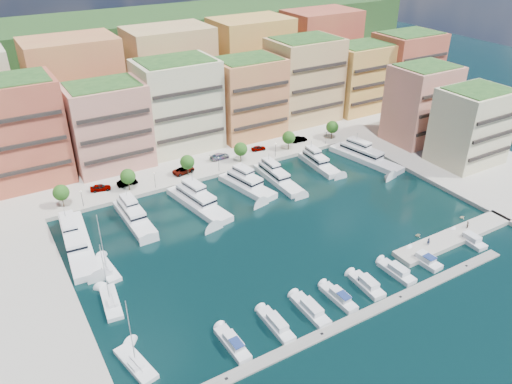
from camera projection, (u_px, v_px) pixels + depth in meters
ground at (283, 229)px, 111.21m from camera, size 400.00×400.00×0.00m
north_quay at (175, 136)px, 157.72m from camera, size 220.00×64.00×2.00m
east_quay at (493, 178)px, 132.84m from camera, size 34.00×76.00×2.00m
hillside at (127, 95)px, 193.72m from camera, size 240.00×40.00×58.00m
south_pontoon at (363, 316)px, 87.37m from camera, size 72.00×2.20×0.35m
finger_pier at (454, 239)px, 108.08m from camera, size 32.00×5.00×2.00m
apartment_1 at (21, 132)px, 123.61m from camera, size 20.00×16.50×26.80m
apartment_2 at (108, 126)px, 132.45m from camera, size 20.00×15.50×22.80m
apartment_3 at (178, 105)px, 142.57m from camera, size 22.00×16.50×25.80m
apartment_4 at (248, 97)px, 151.36m from camera, size 20.00×15.50×23.80m
apartment_5 at (304, 80)px, 161.93m from camera, size 22.00×16.50×26.80m
apartment_6 at (359, 78)px, 171.21m from camera, size 20.00×15.50×22.80m
apartment_7 at (406, 68)px, 178.14m from camera, size 22.00×16.50×24.80m
apartment_east_a at (421, 104)px, 147.82m from camera, size 18.00×14.50×22.80m
apartment_east_b at (471, 126)px, 134.80m from camera, size 18.00×14.50×20.80m
backblock_1 at (76, 89)px, 147.76m from camera, size 26.00×18.00×30.00m
backblock_2 at (171, 75)px, 161.13m from camera, size 26.00×18.00×30.00m
backblock_3 at (251, 62)px, 174.50m from camera, size 26.00×18.00×30.00m
backblock_4 at (320, 52)px, 187.87m from camera, size 26.00×18.00×30.00m
tree_0 at (61, 193)px, 116.20m from camera, size 3.80×3.80×5.65m
tree_1 at (128, 176)px, 123.33m from camera, size 3.80×3.80×5.65m
tree_2 at (187, 162)px, 130.46m from camera, size 3.80×3.80×5.65m
tree_3 at (241, 149)px, 137.59m from camera, size 3.80×3.80×5.65m
tree_4 at (289, 138)px, 144.72m from camera, size 3.80×3.80×5.65m
tree_5 at (332, 127)px, 151.85m from camera, size 3.80×3.80×5.65m
lamppost_0 at (82, 196)px, 116.70m from camera, size 0.30×0.30×4.20m
lamppost_1 at (155, 178)px, 124.72m from camera, size 0.30×0.30×4.20m
lamppost_2 at (219, 162)px, 132.75m from camera, size 0.30×0.30×4.20m
lamppost_3 at (276, 148)px, 140.77m from camera, size 0.30×0.30×4.20m
lamppost_4 at (326, 135)px, 148.79m from camera, size 0.30×0.30×4.20m
yacht_0 at (76, 240)px, 105.52m from camera, size 7.18×25.48×7.30m
yacht_1 at (134, 216)px, 114.07m from camera, size 4.83×18.02×7.30m
yacht_2 at (197, 201)px, 119.84m from camera, size 8.49×21.51×7.30m
yacht_3 at (246, 184)px, 127.53m from camera, size 8.40×17.96×7.30m
yacht_4 at (276, 177)px, 130.88m from camera, size 4.52×19.13×7.30m
yacht_5 at (318, 162)px, 138.59m from camera, size 5.07×15.88×7.30m
yacht_6 at (363, 156)px, 142.11m from camera, size 9.11×23.55×7.30m
cruiser_1 at (233, 344)px, 80.89m from camera, size 2.64×8.57×2.66m
cruiser_2 at (276, 325)px, 84.66m from camera, size 2.45×8.92×2.55m
cruiser_3 at (310, 310)px, 87.86m from camera, size 2.67×9.12×2.55m
cruiser_4 at (339, 298)px, 90.66m from camera, size 2.60×8.41×2.66m
cruiser_5 at (367, 285)px, 93.72m from camera, size 3.07×8.11×2.55m
cruiser_6 at (397, 272)px, 97.14m from camera, size 2.89×8.15×2.55m
cruiser_7 at (424, 260)px, 100.46m from camera, size 3.27×7.59×2.66m
cruiser_9 at (470, 240)px, 106.63m from camera, size 2.92×7.48×2.55m
sailboat_0 at (136, 364)px, 77.59m from camera, size 4.59×9.50×13.20m
sailboat_2 at (107, 270)px, 98.11m from camera, size 3.50×9.38×13.20m
sailboat_1 at (111, 303)px, 89.81m from camera, size 3.86×9.79×13.20m
tender_1 at (418, 235)px, 108.62m from camera, size 1.64×1.47×0.78m
tender_3 at (462, 217)px, 115.13m from camera, size 1.57×1.40×0.74m
car_0 at (100, 187)px, 124.37m from camera, size 5.39×3.19×1.72m
car_1 at (127, 182)px, 126.87m from camera, size 5.18×1.91×1.69m
car_2 at (184, 170)px, 132.83m from camera, size 6.51×3.90×1.69m
car_3 at (220, 156)px, 140.42m from camera, size 5.90×2.69×1.67m
car_4 at (258, 148)px, 145.57m from camera, size 4.51×2.42×1.46m
car_5 at (299, 139)px, 151.02m from camera, size 5.06×2.01×1.64m
person_0 at (429, 241)px, 104.03m from camera, size 0.50×0.67×1.69m
person_1 at (467, 225)px, 109.52m from camera, size 0.95×0.81×1.70m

